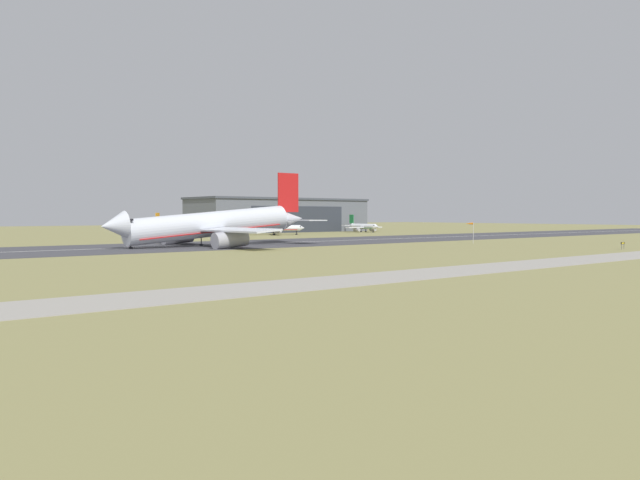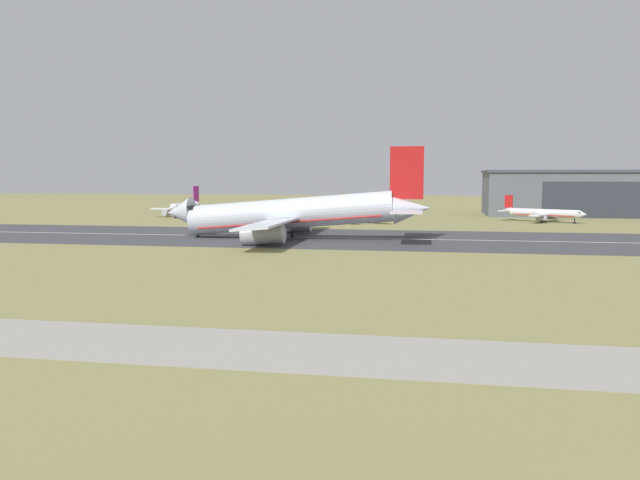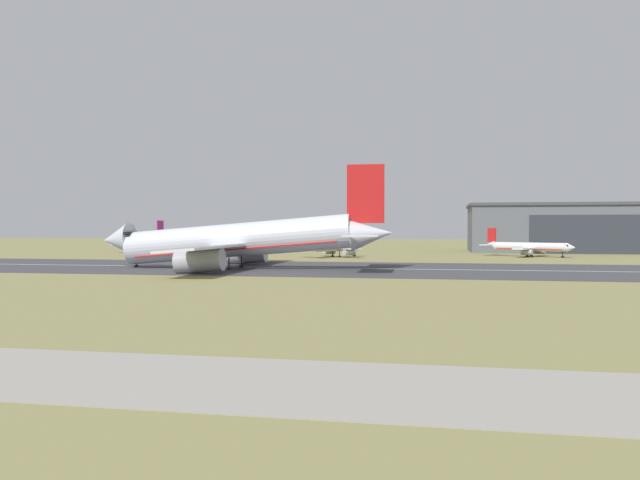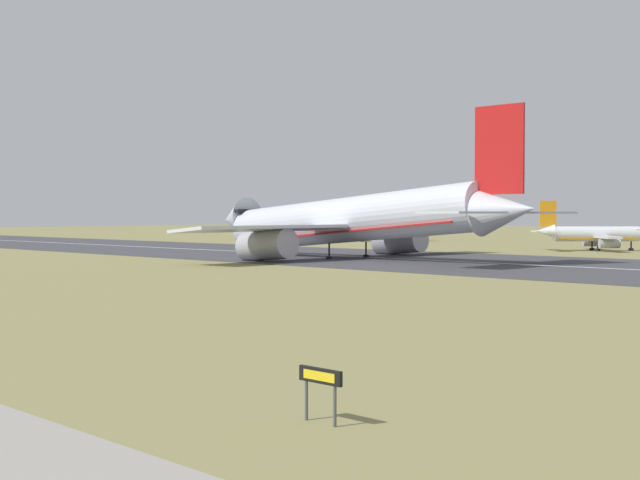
{
  "view_description": "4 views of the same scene",
  "coord_description": "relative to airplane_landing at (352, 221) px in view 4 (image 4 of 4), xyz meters",
  "views": [
    {
      "loc": [
        -115.03,
        -34.7,
        7.9
      ],
      "look_at": [
        -32.3,
        68.46,
        2.47
      ],
      "focal_mm": 35.0,
      "sensor_mm": 36.0,
      "label": 1
    },
    {
      "loc": [
        -10.02,
        -23.83,
        13.13
      ],
      "look_at": [
        -27.15,
        70.67,
        3.32
      ],
      "focal_mm": 35.0,
      "sensor_mm": 36.0,
      "label": 2
    },
    {
      "loc": [
        -2.54,
        -8.65,
        7.73
      ],
      "look_at": [
        -19.16,
        79.49,
        5.95
      ],
      "focal_mm": 35.0,
      "sensor_mm": 36.0,
      "label": 3
    },
    {
      "loc": [
        44.82,
        13.66,
        6.2
      ],
      "look_at": [
        -18.19,
        76.32,
        3.6
      ],
      "focal_mm": 50.0,
      "sensor_mm": 36.0,
      "label": 4
    }
  ],
  "objects": [
    {
      "name": "airplane_parked_east",
      "position": [
        10.45,
        48.4,
        -2.45
      ],
      "size": [
        17.93,
        18.14,
        8.4
      ],
      "color": "silver",
      "rests_on": "ground_plane"
    },
    {
      "name": "runway_centreline",
      "position": [
        39.09,
        3.91,
        -5.14
      ],
      "size": [
        436.66,
        0.7,
        0.01
      ],
      "primitive_type": "cube",
      "color": "silver",
      "rests_on": "runway_strip"
    },
    {
      "name": "airplane_parked_west",
      "position": [
        -49.8,
        62.92,
        -2.18
      ],
      "size": [
        23.51,
        19.75,
        9.96
      ],
      "color": "silver",
      "rests_on": "ground_plane"
    },
    {
      "name": "runway_sign",
      "position": [
        65.38,
        -71.26,
        -3.95
      ],
      "size": [
        1.7,
        0.13,
        1.64
      ],
      "color": "#4C4C51",
      "rests_on": "ground_plane"
    },
    {
      "name": "airplane_landing",
      "position": [
        0.0,
        0.0,
        0.0
      ],
      "size": [
        56.75,
        55.34,
        19.26
      ],
      "color": "silver",
      "rests_on": "ground_plane"
    },
    {
      "name": "ground_plane",
      "position": [
        39.09,
        -49.73,
        -5.21
      ],
      "size": [
        725.18,
        725.18,
        0.0
      ],
      "primitive_type": "plane",
      "color": "olive"
    },
    {
      "name": "runway_strip",
      "position": [
        39.09,
        3.91,
        -5.18
      ],
      "size": [
        485.18,
        42.84,
        0.06
      ],
      "primitive_type": "cube",
      "color": "#3D3D42",
      "rests_on": "ground_plane"
    }
  ]
}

